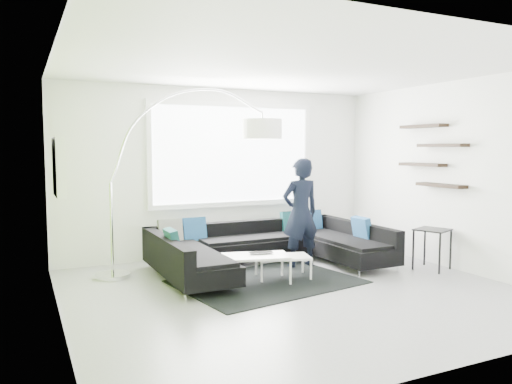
% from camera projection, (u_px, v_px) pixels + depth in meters
% --- Properties ---
extents(ground, '(5.50, 5.50, 0.00)m').
position_uv_depth(ground, '(294.00, 291.00, 6.31)').
color(ground, gray).
rests_on(ground, ground).
extents(room_shell, '(5.54, 5.04, 2.82)m').
position_uv_depth(room_shell, '(290.00, 148.00, 6.35)').
color(room_shell, white).
rests_on(room_shell, ground).
extents(sectional_sofa, '(3.35, 2.10, 0.72)m').
position_uv_depth(sectional_sofa, '(270.00, 249.00, 7.41)').
color(sectional_sofa, black).
rests_on(sectional_sofa, ground).
extents(rug, '(2.57, 2.05, 0.01)m').
position_uv_depth(rug, '(267.00, 282.00, 6.74)').
color(rug, black).
rests_on(rug, ground).
extents(coffee_table, '(1.27, 0.93, 0.37)m').
position_uv_depth(coffee_table, '(270.00, 267.00, 6.83)').
color(coffee_table, white).
rests_on(coffee_table, ground).
extents(arc_lamp, '(2.72, 1.75, 2.67)m').
position_uv_depth(arc_lamp, '(110.00, 183.00, 6.88)').
color(arc_lamp, silver).
rests_on(arc_lamp, ground).
extents(side_table, '(0.58, 0.58, 0.61)m').
position_uv_depth(side_table, '(432.00, 249.00, 7.42)').
color(side_table, black).
rests_on(side_table, ground).
extents(person, '(0.61, 0.40, 1.66)m').
position_uv_depth(person, '(300.00, 213.00, 7.56)').
color(person, black).
rests_on(person, ground).
extents(laptop, '(0.40, 0.32, 0.03)m').
position_uv_depth(laptop, '(262.00, 254.00, 6.74)').
color(laptop, black).
rests_on(laptop, coffee_table).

